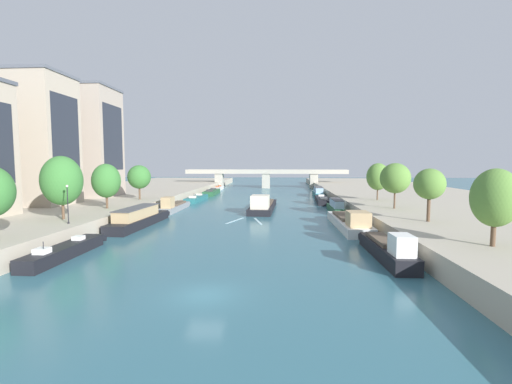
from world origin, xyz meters
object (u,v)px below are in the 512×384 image
Objects in this scene: barge_midriver at (263,205)px; moored_boat_left_far at (197,198)px; moored_boat_right_gap_after at (387,249)px; tree_right_second at (395,178)px; moored_boat_right_far at (318,192)px; tree_left_second at (139,177)px; moored_boat_right_end at (322,200)px; tree_left_far at (106,181)px; moored_boat_left_near at (66,251)px; moored_boat_left_downstream at (139,218)px; tree_left_midway at (62,181)px; moored_boat_right_second at (350,222)px; lamppost_left_bank at (68,202)px; tree_right_midway at (378,177)px; moored_boat_left_gap_after at (219,188)px; tree_right_past_mid at (430,184)px; moored_boat_left_end at (174,206)px; moored_boat_left_upstream at (212,192)px; moored_boat_right_upstream at (336,207)px; tree_right_end_of_row at (495,198)px; bridge_far at (266,176)px.

barge_midriver reaches higher than moored_boat_left_far.
tree_right_second reaches higher than moored_boat_right_gap_after.
moored_boat_right_far is 48.39m from tree_left_second.
tree_right_second is at bearing -13.30° from tree_left_second.
moored_boat_right_end is 27.67m from tree_right_second.
moored_boat_right_far is 57.55m from tree_left_far.
moored_boat_left_downstream is at bearing 88.66° from moored_boat_left_near.
barge_midriver is 2.55× the size of tree_left_midway.
moored_boat_right_end is 2.16× the size of tree_right_second.
moored_boat_left_near is 0.83× the size of moored_boat_left_far.
moored_boat_right_second is 35.36m from lamppost_left_bank.
tree_right_second is 1.00× the size of tree_right_midway.
moored_boat_right_second is (30.03, -67.76, 0.34)m from moored_boat_left_gap_after.
tree_right_past_mid is 1.41× the size of lamppost_left_bank.
lamppost_left_bank is (2.57, -26.67, -1.83)m from tree_left_second.
moored_boat_left_end is 44.02m from tree_right_past_mid.
moored_boat_right_second is 39.99m from tree_left_second.
moored_boat_right_gap_after reaches higher than moored_boat_left_far.
moored_boat_left_gap_after is 75.67m from tree_left_midway.
moored_boat_right_second is at bearing 29.36° from moored_boat_left_near.
lamppost_left_bank is at bearing -162.70° from moored_boat_right_second.
tree_left_far is at bearing -88.62° from tree_left_second.
tree_left_second is (-7.01, -34.82, 5.72)m from moored_boat_left_upstream.
moored_boat_right_end is 39.76m from tree_left_second.
moored_boat_left_far is at bearing 89.36° from moored_boat_left_near.
barge_midriver is at bearing 172.89° from moored_boat_right_upstream.
moored_boat_right_gap_after is at bearing -26.79° from tree_left_far.
moored_boat_left_end is at bearing -89.44° from moored_boat_left_gap_after.
moored_boat_left_end is at bearing 89.28° from moored_boat_left_near.
moored_boat_right_end is (29.41, -1.94, 0.05)m from moored_boat_left_far.
tree_right_past_mid is at bearing -49.30° from barge_midriver.
tree_right_second is at bearing 30.99° from moored_boat_left_near.
tree_right_end_of_row is (8.01, -50.26, 5.49)m from moored_boat_right_end.
tree_left_second is at bearing -179.38° from moored_boat_left_end.
moored_boat_left_near is 1.03× the size of moored_boat_right_upstream.
moored_boat_left_upstream is at bearing 78.61° from tree_left_second.
moored_boat_right_gap_after is 15.40m from moored_boat_right_second.
moored_boat_right_gap_after is at bearing -109.05° from tree_right_second.
moored_boat_right_upstream is (0.22, 31.58, 0.05)m from moored_boat_right_gap_after.
moored_boat_right_end is (29.16, -19.36, -0.01)m from moored_boat_left_upstream.
moored_boat_right_gap_after is at bearing 2.74° from moored_boat_left_near.
tree_left_far is 78.45m from bridge_far.
moored_boat_right_end is 2.16× the size of tree_right_midway.
moored_boat_left_downstream is at bearing -90.09° from moored_boat_left_end.
tree_right_end_of_row reaches higher than bridge_far.
moored_boat_left_end is 51.47m from moored_boat_left_gap_after.
moored_boat_left_downstream is at bearing 171.03° from tree_right_past_mid.
moored_boat_left_upstream is at bearing 172.41° from moored_boat_right_far.
moored_boat_right_upstream is (30.08, -17.43, 0.44)m from moored_boat_left_far.
moored_boat_left_end is 51.52m from tree_right_end_of_row.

